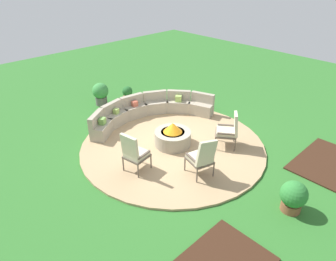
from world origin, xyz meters
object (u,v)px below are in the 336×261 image
(potted_plant_1, at_px, (128,95))
(potted_plant_2, at_px, (101,93))
(curved_stone_bench, at_px, (149,111))
(lounge_chair_back_left, at_px, (229,129))
(potted_plant_0, at_px, (293,196))
(lounge_chair_front_right, at_px, (202,157))
(fire_pit, at_px, (173,136))
(lounge_chair_front_left, at_px, (134,152))

(potted_plant_1, distance_m, potted_plant_2, 1.01)
(curved_stone_bench, relative_size, potted_plant_2, 4.88)
(lounge_chair_back_left, xyz_separation_m, potted_plant_2, (-0.99, 5.18, -0.14))
(potted_plant_1, bearing_deg, potted_plant_0, -97.08)
(curved_stone_bench, distance_m, potted_plant_1, 1.62)
(potted_plant_2, bearing_deg, potted_plant_1, -40.31)
(lounge_chair_front_right, xyz_separation_m, potted_plant_2, (0.66, 5.54, -0.15))
(potted_plant_0, xyz_separation_m, potted_plant_2, (0.11, 7.69, 0.08))
(fire_pit, relative_size, lounge_chair_front_left, 0.94)
(lounge_chair_front_left, height_order, potted_plant_0, lounge_chair_front_left)
(lounge_chair_back_left, bearing_deg, fire_pit, 96.73)
(curved_stone_bench, relative_size, potted_plant_0, 5.57)
(lounge_chair_back_left, xyz_separation_m, potted_plant_0, (-1.10, -2.52, -0.21))
(curved_stone_bench, height_order, lounge_chair_front_left, lounge_chair_front_left)
(fire_pit, xyz_separation_m, potted_plant_1, (0.90, 3.35, 0.03))
(fire_pit, bearing_deg, lounge_chair_front_left, -171.50)
(curved_stone_bench, height_order, potted_plant_0, curved_stone_bench)
(curved_stone_bench, bearing_deg, potted_plant_2, 101.58)
(lounge_chair_front_left, bearing_deg, lounge_chair_back_left, 60.79)
(lounge_chair_front_right, distance_m, potted_plant_1, 5.10)
(potted_plant_0, distance_m, potted_plant_2, 7.69)
(lounge_chair_front_right, distance_m, potted_plant_0, 2.23)
(potted_plant_2, bearing_deg, lounge_chair_back_left, -79.18)
(lounge_chair_back_left, height_order, potted_plant_1, lounge_chair_back_left)
(curved_stone_bench, xyz_separation_m, potted_plant_1, (0.31, 1.59, 0.01))
(lounge_chair_front_left, height_order, potted_plant_2, lounge_chair_front_left)
(lounge_chair_front_right, relative_size, lounge_chair_back_left, 1.04)
(lounge_chair_back_left, bearing_deg, potted_plant_2, 63.93)
(fire_pit, xyz_separation_m, lounge_chair_front_right, (-0.52, -1.55, 0.28))
(potted_plant_1, bearing_deg, curved_stone_bench, -100.96)
(lounge_chair_back_left, bearing_deg, curved_stone_bench, 63.35)
(lounge_chair_front_right, bearing_deg, potted_plant_2, 98.37)
(lounge_chair_front_left, bearing_deg, potted_plant_1, 134.69)
(fire_pit, bearing_deg, potted_plant_2, 88.07)
(curved_stone_bench, relative_size, lounge_chair_front_left, 3.66)
(lounge_chair_front_right, relative_size, potted_plant_1, 1.61)
(lounge_chair_front_right, bearing_deg, lounge_chair_back_left, 27.77)
(potted_plant_0, distance_m, potted_plant_1, 7.10)
(lounge_chair_back_left, height_order, potted_plant_0, lounge_chair_back_left)
(fire_pit, bearing_deg, curved_stone_bench, 71.42)
(lounge_chair_front_left, relative_size, lounge_chair_front_right, 1.01)
(fire_pit, distance_m, curved_stone_bench, 1.86)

